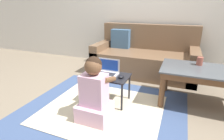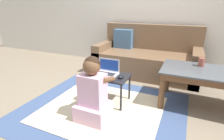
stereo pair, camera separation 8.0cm
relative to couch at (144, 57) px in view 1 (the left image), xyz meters
The scene contains 10 objects.
ground_plane 1.28m from the couch, 96.70° to the right, with size 16.00×16.00×0.00m, color #7F705B.
wall_back 1.07m from the couch, 107.65° to the left, with size 9.00×0.06×2.50m.
area_rug 1.51m from the couch, 96.94° to the right, with size 1.92×1.66×0.01m.
couch is the anchor object (origin of this frame).
coffee_table 1.31m from the couch, 43.42° to the right, with size 1.07×0.61×0.48m.
laptop_desk 1.27m from the couch, 98.10° to the right, with size 0.49×0.35×0.37m.
laptop 1.25m from the couch, 100.46° to the right, with size 0.29×0.18×0.19m.
computer_mouse 1.27m from the couch, 90.69° to the right, with size 0.06×0.10×0.04m.
person_seated 1.68m from the couch, 95.89° to the right, with size 0.34×0.42×0.72m.
cup_on_table 1.16m from the couch, 41.17° to the right, with size 0.07×0.07×0.10m.
Camera 1 is at (0.75, -1.90, 1.18)m, focal length 28.00 mm.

